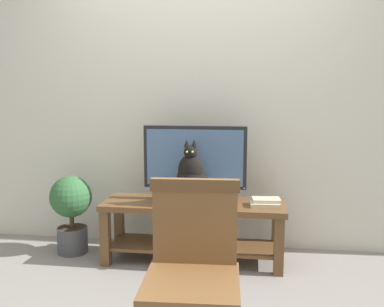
{
  "coord_description": "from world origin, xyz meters",
  "views": [
    {
      "loc": [
        0.43,
        -2.52,
        1.31
      ],
      "look_at": [
        -0.0,
        0.58,
        0.85
      ],
      "focal_mm": 40.07,
      "sensor_mm": 36.0,
      "label": 1
    }
  ],
  "objects_px": {
    "media_box": "(191,200)",
    "wooden_chair": "(193,262)",
    "tv": "(194,161)",
    "potted_plant": "(71,208)",
    "cat": "(191,175)",
    "tv_stand": "(193,220)",
    "book_stack": "(265,202)"
  },
  "relations": [
    {
      "from": "media_box",
      "to": "wooden_chair",
      "type": "distance_m",
      "value": 1.25
    },
    {
      "from": "tv",
      "to": "potted_plant",
      "type": "height_order",
      "value": "tv"
    },
    {
      "from": "cat",
      "to": "potted_plant",
      "type": "height_order",
      "value": "cat"
    },
    {
      "from": "tv_stand",
      "to": "wooden_chair",
      "type": "xyz_separation_m",
      "value": [
        0.18,
        -1.29,
        0.2
      ]
    },
    {
      "from": "tv_stand",
      "to": "potted_plant",
      "type": "bearing_deg",
      "value": 177.73
    },
    {
      "from": "media_box",
      "to": "wooden_chair",
      "type": "bearing_deg",
      "value": -81.63
    },
    {
      "from": "potted_plant",
      "to": "tv_stand",
      "type": "bearing_deg",
      "value": -2.27
    },
    {
      "from": "tv_stand",
      "to": "media_box",
      "type": "xyz_separation_m",
      "value": [
        -0.0,
        -0.06,
        0.17
      ]
    },
    {
      "from": "media_box",
      "to": "cat",
      "type": "height_order",
      "value": "cat"
    },
    {
      "from": "tv",
      "to": "potted_plant",
      "type": "relative_size",
      "value": 1.25
    },
    {
      "from": "media_box",
      "to": "book_stack",
      "type": "bearing_deg",
      "value": 2.38
    },
    {
      "from": "potted_plant",
      "to": "tv",
      "type": "bearing_deg",
      "value": 2.47
    },
    {
      "from": "media_box",
      "to": "potted_plant",
      "type": "relative_size",
      "value": 0.56
    },
    {
      "from": "tv_stand",
      "to": "wooden_chair",
      "type": "bearing_deg",
      "value": -82.15
    },
    {
      "from": "wooden_chair",
      "to": "book_stack",
      "type": "bearing_deg",
      "value": 73.68
    },
    {
      "from": "tv_stand",
      "to": "tv",
      "type": "bearing_deg",
      "value": 89.98
    },
    {
      "from": "tv_stand",
      "to": "wooden_chair",
      "type": "height_order",
      "value": "wooden_chair"
    },
    {
      "from": "tv",
      "to": "book_stack",
      "type": "xyz_separation_m",
      "value": [
        0.55,
        -0.12,
        -0.28
      ]
    },
    {
      "from": "tv",
      "to": "wooden_chair",
      "type": "distance_m",
      "value": 1.41
    },
    {
      "from": "media_box",
      "to": "potted_plant",
      "type": "distance_m",
      "value": 1.01
    },
    {
      "from": "tv",
      "to": "wooden_chair",
      "type": "xyz_separation_m",
      "value": [
        0.18,
        -1.37,
        -0.25
      ]
    },
    {
      "from": "cat",
      "to": "wooden_chair",
      "type": "relative_size",
      "value": 0.49
    },
    {
      "from": "tv",
      "to": "book_stack",
      "type": "relative_size",
      "value": 3.46
    },
    {
      "from": "media_box",
      "to": "cat",
      "type": "relative_size",
      "value": 0.82
    },
    {
      "from": "tv_stand",
      "to": "potted_plant",
      "type": "distance_m",
      "value": 1.0
    },
    {
      "from": "tv_stand",
      "to": "tv",
      "type": "height_order",
      "value": "tv"
    },
    {
      "from": "cat",
      "to": "book_stack",
      "type": "height_order",
      "value": "cat"
    },
    {
      "from": "tv_stand",
      "to": "media_box",
      "type": "relative_size",
      "value": 3.89
    },
    {
      "from": "tv_stand",
      "to": "cat",
      "type": "xyz_separation_m",
      "value": [
        -0.0,
        -0.07,
        0.36
      ]
    },
    {
      "from": "tv_stand",
      "to": "cat",
      "type": "bearing_deg",
      "value": -92.17
    },
    {
      "from": "tv",
      "to": "media_box",
      "type": "height_order",
      "value": "tv"
    },
    {
      "from": "media_box",
      "to": "wooden_chair",
      "type": "xyz_separation_m",
      "value": [
        0.18,
        -1.23,
        0.03
      ]
    }
  ]
}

